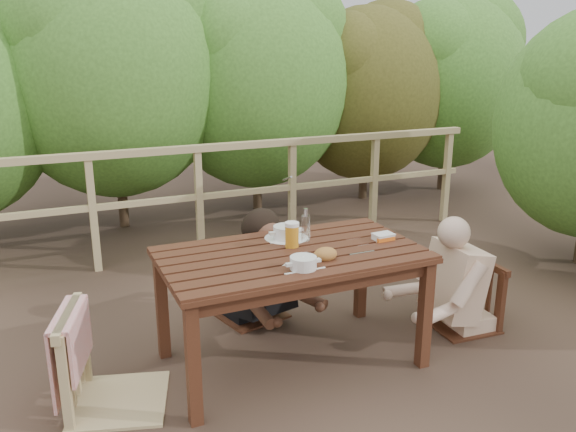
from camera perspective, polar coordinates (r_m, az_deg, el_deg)
name	(u,v)px	position (r m, az deg, el deg)	size (l,w,h in m)	color
ground	(291,360)	(3.64, 0.33, -13.94)	(60.00, 60.00, 0.00)	#4B3629
table	(291,308)	(3.47, 0.34, -9.04)	(1.49, 0.84, 0.69)	#3A1D11
chair_left	(112,315)	(3.15, -16.81, -9.30)	(0.51, 0.51, 1.02)	tan
chair_far	(249,259)	(4.02, -3.79, -4.21)	(0.42, 0.42, 0.85)	#3A1D11
chair_right	(465,268)	(4.04, 16.92, -4.85)	(0.42, 0.42, 0.84)	#3A1D11
woman	(248,232)	(3.97, -3.94, -1.53)	(0.50, 0.61, 1.23)	black
diner_right	(471,235)	(3.99, 17.51, -1.81)	(0.52, 0.64, 1.29)	beige
railing	(199,202)	(5.20, -8.68, 1.39)	(5.60, 0.10, 1.01)	tan
hedge_row	(200,38)	(6.29, -8.61, 16.82)	(6.60, 1.60, 3.80)	#3C6B25
soup_near	(303,264)	(3.08, 1.51, -4.72)	(0.24, 0.24, 0.08)	white
soup_far	(286,233)	(3.56, -0.17, -1.67)	(0.27, 0.27, 0.09)	silver
bread_roll	(325,254)	(3.22, 3.67, -3.77)	(0.14, 0.10, 0.08)	#A46A28
beer_glass	(292,236)	(3.39, 0.39, -1.94)	(0.08, 0.08, 0.16)	orange
bottle	(306,226)	(3.47, 1.74, -1.02)	(0.05, 0.05, 0.22)	silver
butter_tub	(383,238)	(3.57, 9.31, -2.11)	(0.12, 0.09, 0.05)	silver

